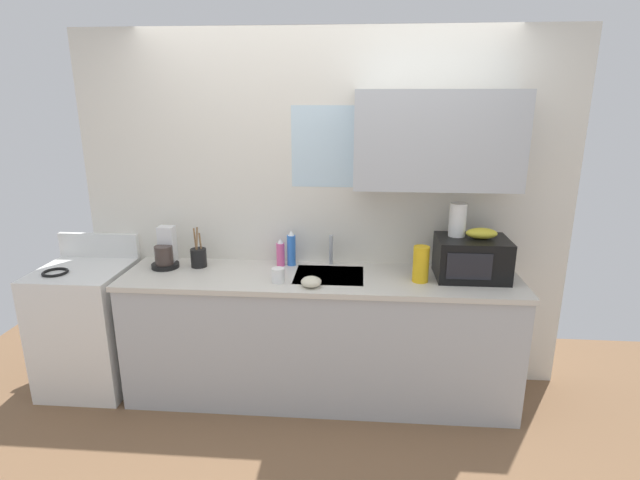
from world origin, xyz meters
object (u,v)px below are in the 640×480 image
at_px(stove_range, 89,327).
at_px(paper_towel_roll, 458,220).
at_px(dish_soap_bottle_pink, 281,253).
at_px(mug_white, 278,275).
at_px(small_bowl, 311,282).
at_px(dish_soap_bottle_blue, 291,249).
at_px(coffee_maker, 166,252).
at_px(utensil_crock, 199,257).
at_px(microwave, 472,258).
at_px(banana_bunch, 482,233).
at_px(cereal_canister, 421,264).

relative_size(stove_range, paper_towel_roll, 4.91).
height_order(stove_range, dish_soap_bottle_pink, dish_soap_bottle_pink).
relative_size(mug_white, small_bowl, 0.73).
height_order(paper_towel_roll, dish_soap_bottle_pink, paper_towel_roll).
xyz_separation_m(dish_soap_bottle_blue, mug_white, (-0.04, -0.35, -0.07)).
bearing_deg(small_bowl, stove_range, 172.91).
bearing_deg(coffee_maker, utensil_crock, 2.84).
relative_size(microwave, utensil_crock, 1.56).
bearing_deg(dish_soap_bottle_pink, utensil_crock, -173.06).
relative_size(mug_white, utensil_crock, 0.32).
height_order(microwave, banana_bunch, banana_bunch).
relative_size(banana_bunch, cereal_canister, 0.85).
distance_m(banana_bunch, mug_white, 1.35).
distance_m(coffee_maker, mug_white, 0.87).
bearing_deg(stove_range, microwave, 0.96).
xyz_separation_m(stove_range, cereal_canister, (2.33, -0.05, 0.56)).
bearing_deg(paper_towel_roll, dish_soap_bottle_pink, 175.72).
bearing_deg(utensil_crock, dish_soap_bottle_blue, 7.65).
xyz_separation_m(paper_towel_roll, dish_soap_bottle_blue, (-1.12, 0.11, -0.26)).
relative_size(cereal_canister, mug_white, 2.48).
distance_m(stove_range, paper_towel_roll, 2.70).
bearing_deg(dish_soap_bottle_blue, utensil_crock, -172.35).
bearing_deg(cereal_canister, microwave, 16.17).
bearing_deg(cereal_canister, coffee_maker, 174.84).
height_order(paper_towel_roll, coffee_maker, paper_towel_roll).
distance_m(dish_soap_bottle_blue, dish_soap_bottle_pink, 0.08).
height_order(dish_soap_bottle_blue, utensil_crock, utensil_crock).
xyz_separation_m(stove_range, mug_white, (1.42, -0.14, 0.49)).
distance_m(coffee_maker, utensil_crock, 0.23).
xyz_separation_m(microwave, dish_soap_bottle_pink, (-1.29, 0.14, -0.04)).
xyz_separation_m(microwave, cereal_canister, (-0.34, -0.10, -0.02)).
relative_size(dish_soap_bottle_pink, cereal_canister, 0.84).
bearing_deg(stove_range, dish_soap_bottle_blue, 7.93).
height_order(stove_range, small_bowl, stove_range).
xyz_separation_m(banana_bunch, coffee_maker, (-2.14, 0.06, -0.20)).
bearing_deg(coffee_maker, small_bowl, -16.27).
distance_m(microwave, dish_soap_bottle_pink, 1.30).
height_order(mug_white, small_bowl, mug_white).
bearing_deg(coffee_maker, mug_white, -16.53).
xyz_separation_m(coffee_maker, utensil_crock, (0.23, 0.01, -0.03)).
relative_size(coffee_maker, small_bowl, 2.15).
height_order(stove_range, coffee_maker, coffee_maker).
relative_size(cereal_canister, utensil_crock, 0.80).
distance_m(paper_towel_roll, mug_white, 1.23).
xyz_separation_m(dish_soap_bottle_blue, utensil_crock, (-0.65, -0.09, -0.05)).
distance_m(cereal_canister, utensil_crock, 1.53).
xyz_separation_m(banana_bunch, mug_white, (-1.31, -0.19, -0.26)).
height_order(coffee_maker, small_bowl, coffee_maker).
height_order(stove_range, microwave, microwave).
height_order(banana_bunch, coffee_maker, banana_bunch).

